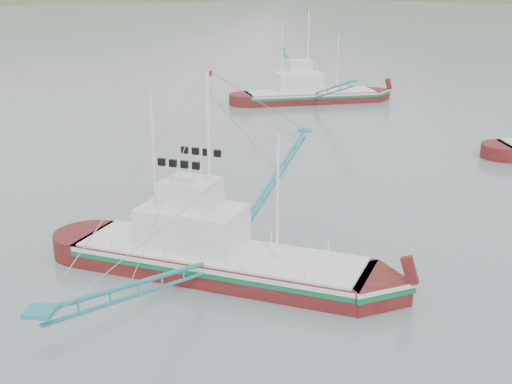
# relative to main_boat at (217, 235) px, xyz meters

# --- Properties ---
(ground) EXTENTS (1200.00, 1200.00, 0.00)m
(ground) POSITION_rel_main_boat_xyz_m (1.58, -1.64, -2.19)
(ground) COLOR slate
(ground) RESTS_ON ground
(main_boat) EXTENTS (16.29, 27.94, 11.54)m
(main_boat) POSITION_rel_main_boat_xyz_m (0.00, 0.00, 0.00)
(main_boat) COLOR #4F0E0D
(main_boat) RESTS_ON ground
(bg_boat_far) EXTENTS (15.98, 27.23, 11.34)m
(bg_boat_far) POSITION_rel_main_boat_xyz_m (3.25, 49.31, 0.00)
(bg_boat_far) COLOR #4F0E0D
(bg_boat_far) RESTS_ON ground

